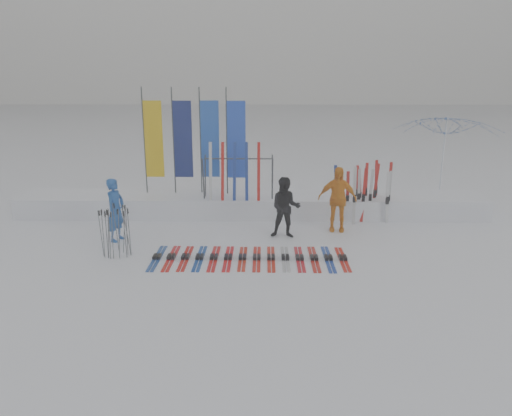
{
  "coord_description": "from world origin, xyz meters",
  "views": [
    {
      "loc": [
        0.39,
        -10.15,
        4.18
      ],
      "look_at": [
        0.2,
        1.6,
        1.0
      ],
      "focal_mm": 35.0,
      "sensor_mm": 36.0,
      "label": 1
    }
  ],
  "objects_px": {
    "ski_rack": "(238,172)",
    "tent_canopy": "(444,160)",
    "person_black": "(286,208)",
    "person_yellow": "(337,199)",
    "ski_row": "(249,258)",
    "person_blue": "(116,210)"
  },
  "relations": [
    {
      "from": "person_blue",
      "to": "ski_rack",
      "type": "relative_size",
      "value": 0.8
    },
    {
      "from": "person_blue",
      "to": "ski_row",
      "type": "relative_size",
      "value": 0.36
    },
    {
      "from": "person_blue",
      "to": "person_black",
      "type": "distance_m",
      "value": 4.36
    },
    {
      "from": "tent_canopy",
      "to": "ski_rack",
      "type": "xyz_separation_m",
      "value": [
        -6.51,
        -1.49,
        -0.11
      ]
    },
    {
      "from": "person_yellow",
      "to": "ski_row",
      "type": "xyz_separation_m",
      "value": [
        -2.32,
        -2.23,
        -0.85
      ]
    },
    {
      "from": "person_yellow",
      "to": "ski_row",
      "type": "distance_m",
      "value": 3.33
    },
    {
      "from": "person_black",
      "to": "person_yellow",
      "type": "distance_m",
      "value": 1.55
    },
    {
      "from": "person_black",
      "to": "person_yellow",
      "type": "relative_size",
      "value": 0.9
    },
    {
      "from": "ski_rack",
      "to": "ski_row",
      "type": "bearing_deg",
      "value": -83.06
    },
    {
      "from": "person_black",
      "to": "tent_canopy",
      "type": "relative_size",
      "value": 0.48
    },
    {
      "from": "person_blue",
      "to": "person_yellow",
      "type": "height_order",
      "value": "person_yellow"
    },
    {
      "from": "tent_canopy",
      "to": "ski_row",
      "type": "distance_m",
      "value": 7.98
    },
    {
      "from": "tent_canopy",
      "to": "ski_row",
      "type": "xyz_separation_m",
      "value": [
        -6.09,
        -4.95,
        -1.46
      ]
    },
    {
      "from": "person_yellow",
      "to": "ski_rack",
      "type": "xyz_separation_m",
      "value": [
        -2.74,
        1.23,
        0.5
      ]
    },
    {
      "from": "tent_canopy",
      "to": "person_black",
      "type": "bearing_deg",
      "value": -147.38
    },
    {
      "from": "person_blue",
      "to": "tent_canopy",
      "type": "bearing_deg",
      "value": -50.94
    },
    {
      "from": "person_blue",
      "to": "ski_rack",
      "type": "height_order",
      "value": "ski_rack"
    },
    {
      "from": "person_yellow",
      "to": "ski_rack",
      "type": "distance_m",
      "value": 3.05
    },
    {
      "from": "person_black",
      "to": "ski_rack",
      "type": "height_order",
      "value": "ski_rack"
    },
    {
      "from": "tent_canopy",
      "to": "ski_rack",
      "type": "height_order",
      "value": "tent_canopy"
    },
    {
      "from": "ski_rack",
      "to": "tent_canopy",
      "type": "bearing_deg",
      "value": 12.91
    },
    {
      "from": "person_yellow",
      "to": "ski_row",
      "type": "bearing_deg",
      "value": -128.63
    }
  ]
}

